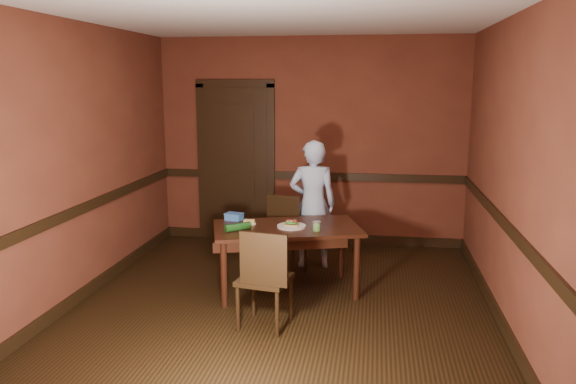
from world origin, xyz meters
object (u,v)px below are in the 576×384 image
(person, at_px, (313,204))
(sandwich_plate, at_px, (292,225))
(dining_table, at_px, (287,259))
(chair_near, at_px, (265,277))
(cheese_saucer, at_px, (249,222))
(food_tub, at_px, (234,217))
(sauce_jar, at_px, (317,226))
(chair_far, at_px, (285,237))

(person, xyz_separation_m, sandwich_plate, (-0.12, -0.86, -0.04))
(dining_table, bearing_deg, chair_near, -110.90)
(dining_table, xyz_separation_m, cheese_saucer, (-0.40, 0.03, 0.36))
(cheese_saucer, height_order, food_tub, food_tub)
(chair_near, relative_size, food_tub, 4.37)
(person, bearing_deg, dining_table, 70.93)
(sauce_jar, relative_size, cheese_saucer, 0.64)
(person, relative_size, sandwich_plate, 5.10)
(dining_table, relative_size, food_tub, 7.08)
(person, relative_size, sauce_jar, 16.07)
(dining_table, distance_m, chair_far, 0.53)
(chair_far, bearing_deg, dining_table, -62.05)
(sandwich_plate, distance_m, food_tub, 0.67)
(sandwich_plate, xyz_separation_m, food_tub, (-0.64, 0.20, 0.02))
(dining_table, relative_size, sandwich_plate, 5.03)
(sandwich_plate, bearing_deg, chair_far, 105.69)
(dining_table, bearing_deg, sauce_jar, -36.63)
(sauce_jar, bearing_deg, chair_near, -116.26)
(dining_table, relative_size, sauce_jar, 15.85)
(person, bearing_deg, chair_near, 74.74)
(sauce_jar, distance_m, cheese_saucer, 0.73)
(cheese_saucer, bearing_deg, sauce_jar, -11.58)
(cheese_saucer, distance_m, food_tub, 0.24)
(person, xyz_separation_m, sauce_jar, (0.15, -0.95, -0.01))
(dining_table, bearing_deg, sandwich_plate, -37.83)
(dining_table, distance_m, sauce_jar, 0.51)
(cheese_saucer, bearing_deg, food_tub, 144.08)
(sauce_jar, xyz_separation_m, food_tub, (-0.91, 0.29, -0.01))
(food_tub, bearing_deg, sauce_jar, -3.15)
(food_tub, bearing_deg, cheese_saucer, -21.50)
(sauce_jar, distance_m, food_tub, 0.95)
(sauce_jar, bearing_deg, cheese_saucer, 168.42)
(food_tub, bearing_deg, dining_table, -2.12)
(sauce_jar, bearing_deg, person, 98.84)
(chair_near, xyz_separation_m, person, (0.22, 1.71, 0.29))
(dining_table, distance_m, chair_near, 0.88)
(chair_far, height_order, sauce_jar, chair_far)
(sandwich_plate, height_order, cheese_saucer, sandwich_plate)
(chair_near, relative_size, sandwich_plate, 3.10)
(sandwich_plate, xyz_separation_m, cheese_saucer, (-0.45, 0.05, -0.00))
(dining_table, bearing_deg, cheese_saucer, 157.90)
(dining_table, bearing_deg, food_tub, 146.29)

